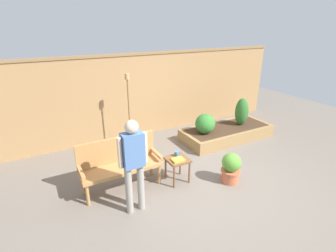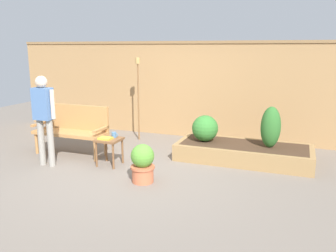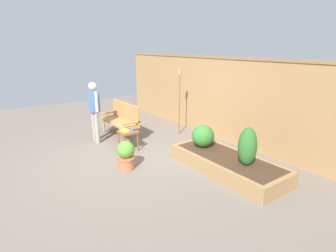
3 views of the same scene
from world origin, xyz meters
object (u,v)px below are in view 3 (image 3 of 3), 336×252
at_px(book_on_table, 125,131).
at_px(potted_boxwood, 126,155).
at_px(garden_bench, 122,117).
at_px(person_by_bench, 94,107).
at_px(tiki_torch, 179,91).
at_px(shrub_far_corner, 247,147).
at_px(side_table, 128,135).
at_px(shrub_near_bench, 203,136).
at_px(cup_on_table, 132,129).

bearing_deg(book_on_table, potted_boxwood, -23.88).
distance_m(garden_bench, person_by_bench, 0.85).
relative_size(potted_boxwood, tiki_torch, 0.33).
height_order(book_on_table, shrub_far_corner, shrub_far_corner).
height_order(garden_bench, person_by_bench, person_by_bench).
distance_m(side_table, shrub_near_bench, 1.79).
relative_size(garden_bench, shrub_near_bench, 2.95).
bearing_deg(shrub_far_corner, tiki_torch, 166.84).
height_order(garden_bench, shrub_near_bench, garden_bench).
xyz_separation_m(garden_bench, potted_boxwood, (1.88, -0.87, -0.24)).
bearing_deg(potted_boxwood, shrub_near_bench, 70.94).
bearing_deg(potted_boxwood, shrub_far_corner, 42.66).
bearing_deg(shrub_near_bench, cup_on_table, -144.60).
relative_size(garden_bench, potted_boxwood, 2.42).
bearing_deg(tiki_torch, side_table, -81.22).
distance_m(book_on_table, potted_boxwood, 1.02).
relative_size(garden_bench, person_by_bench, 0.92).
relative_size(book_on_table, tiki_torch, 0.12).
bearing_deg(tiki_torch, person_by_bench, -109.06).
distance_m(book_on_table, tiki_torch, 1.97).
distance_m(shrub_near_bench, person_by_bench, 2.88).
xyz_separation_m(garden_bench, person_by_bench, (-0.01, -0.76, 0.39)).
distance_m(potted_boxwood, shrub_near_bench, 1.70).
height_order(shrub_far_corner, tiki_torch, tiki_torch).
bearing_deg(cup_on_table, side_table, -113.36).
relative_size(book_on_table, potted_boxwood, 0.37).
xyz_separation_m(garden_bench, cup_on_table, (1.05, -0.26, -0.02)).
bearing_deg(book_on_table, shrub_near_bench, 40.37).
distance_m(side_table, shrub_far_corner, 2.82).
bearing_deg(shrub_far_corner, cup_on_table, -159.02).
relative_size(shrub_far_corner, person_by_bench, 0.47).
xyz_separation_m(garden_bench, side_table, (1.00, -0.36, -0.15)).
bearing_deg(cup_on_table, shrub_far_corner, 20.98).
xyz_separation_m(cup_on_table, book_on_table, (-0.08, -0.17, -0.03)).
relative_size(garden_bench, book_on_table, 6.52).
height_order(side_table, book_on_table, book_on_table).
xyz_separation_m(book_on_table, person_by_bench, (-0.98, -0.33, 0.44)).
height_order(garden_bench, shrub_far_corner, shrub_far_corner).
bearing_deg(book_on_table, garden_bench, 158.36).
bearing_deg(cup_on_table, book_on_table, -114.05).
distance_m(garden_bench, book_on_table, 1.06).
distance_m(side_table, cup_on_table, 0.17).
distance_m(cup_on_table, shrub_near_bench, 1.69).
relative_size(cup_on_table, person_by_bench, 0.08).
relative_size(cup_on_table, potted_boxwood, 0.20).
bearing_deg(person_by_bench, shrub_near_bench, 31.32).
distance_m(garden_bench, tiki_torch, 1.72).
relative_size(garden_bench, shrub_far_corner, 1.98).
height_order(side_table, person_by_bench, person_by_bench).
height_order(cup_on_table, tiki_torch, tiki_torch).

